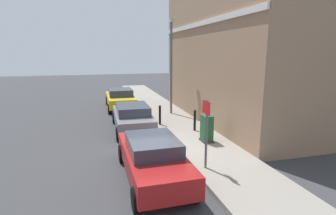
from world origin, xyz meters
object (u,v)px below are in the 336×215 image
car_red (153,157)px  street_sign (206,124)px  bollard_far_kerb (160,114)px  car_yellow (120,98)px  car_grey (132,116)px  utility_cabinet (207,129)px  bollard_near_cabinet (195,120)px  lamppost (171,63)px

car_red → street_sign: street_sign is taller
car_red → bollard_far_kerb: size_ratio=4.17×
car_yellow → street_sign: 11.39m
bollard_far_kerb → street_sign: street_sign is taller
car_grey → bollard_far_kerb: bearing=-84.2°
car_yellow → utility_cabinet: car_yellow is taller
bollard_far_kerb → car_grey: bearing=-175.2°
bollard_far_kerb → bollard_near_cabinet: bearing=-48.3°
bollard_near_cabinet → street_sign: 4.42m
utility_cabinet → lamppost: 6.24m
utility_cabinet → bollard_far_kerb: utility_cabinet is taller
utility_cabinet → street_sign: size_ratio=0.50×
utility_cabinet → bollard_near_cabinet: bearing=86.6°
car_grey → street_sign: size_ratio=1.90×
car_yellow → lamppost: bearing=-136.8°
utility_cabinet → lamppost: lamppost is taller
car_red → street_sign: size_ratio=1.89×
car_grey → bollard_near_cabinet: size_ratio=4.20×
car_red → car_grey: size_ratio=0.99×
car_yellow → bollard_near_cabinet: bearing=-157.3°
car_grey → bollard_far_kerb: 1.49m
car_red → lamppost: lamppost is taller
car_red → car_grey: (0.14, 5.58, -0.00)m
car_yellow → utility_cabinet: 9.20m
car_yellow → lamppost: (2.87, -3.09, 2.57)m
car_yellow → lamppost: size_ratio=0.78×
car_red → car_yellow: (0.08, 11.24, 0.01)m
bollard_far_kerb → street_sign: bearing=-88.3°
car_red → car_yellow: bearing=-1.0°
lamppost → street_sign: bearing=-98.1°
car_grey → utility_cabinet: bearing=-137.2°
car_yellow → bollard_far_kerb: size_ratio=4.28×
bollard_far_kerb → lamppost: bearing=61.6°
utility_cabinet → bollard_near_cabinet: (0.10, 1.67, 0.02)m
utility_cabinet → lamppost: bearing=89.6°
bollard_far_kerb → utility_cabinet: bearing=-68.3°
car_grey → utility_cabinet: 4.15m
utility_cabinet → car_red: bearing=-139.5°
car_red → utility_cabinet: (2.91, 2.48, -0.04)m
car_grey → lamppost: size_ratio=0.76×
bollard_near_cabinet → bollard_far_kerb: (-1.38, 1.55, 0.00)m
car_yellow → street_sign: size_ratio=1.94×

